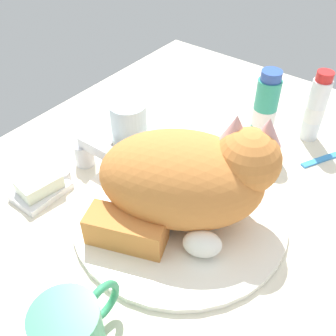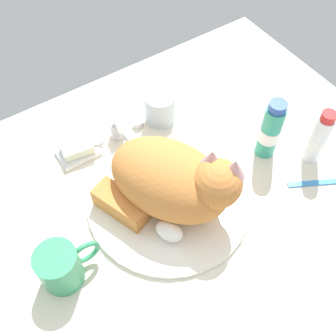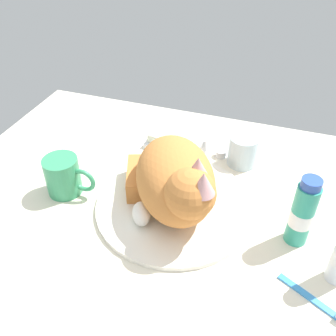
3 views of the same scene
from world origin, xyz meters
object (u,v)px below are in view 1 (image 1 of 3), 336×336
faucet (88,154)px  coffee_mug (72,333)px  rinse_cup (129,122)px  cat (190,178)px  mouthwash_bottle (316,108)px  toothbrush (335,154)px  soap_bar (39,184)px  toothpaste_bottle (265,111)px

faucet → coffee_mug: coffee_mug is taller
coffee_mug → rinse_cup: bearing=32.9°
cat → mouthwash_bottle: cat is taller
rinse_cup → mouthwash_bottle: 36.07cm
cat → coffee_mug: 25.93cm
faucet → cat: 22.52cm
faucet → toothbrush: size_ratio=1.12×
coffee_mug → mouthwash_bottle: 58.25cm
rinse_cup → soap_bar: bearing=176.5°
cat → soap_bar: (-10.77, 22.93, -6.18)cm
mouthwash_bottle → toothbrush: 9.38cm
toothbrush → cat: bearing=155.8°
coffee_mug → toothpaste_bottle: 50.66cm
cat → toothbrush: cat is taller
faucet → toothbrush: faucet is taller
rinse_cup → toothpaste_bottle: (14.51, -21.42, 3.36)cm
rinse_cup → toothbrush: bearing=-61.4°
coffee_mug → toothpaste_bottle: (50.55, 1.92, 2.76)cm
toothpaste_bottle → mouthwash_bottle: toothpaste_bottle is taller
faucet → coffee_mug: 34.36cm
cat → rinse_cup: cat is taller
cat → soap_bar: size_ratio=4.31×
soap_bar → toothbrush: (40.34, -36.22, -1.88)cm
soap_bar → faucet: bearing=-6.5°
soap_bar → mouthwash_bottle: bearing=-34.6°
cat → rinse_cup: 24.51cm
faucet → mouthwash_bottle: size_ratio=0.95×
soap_bar → cat: bearing=-64.8°
faucet → toothbrush: (30.07, -35.05, -2.26)cm
faucet → mouthwash_bottle: 43.80cm
coffee_mug → soap_bar: (14.78, 24.63, -2.04)cm
rinse_cup → faucet: bearing=179.4°
coffee_mug → rinse_cup: (36.04, 23.34, -0.59)cm
faucet → toothpaste_bottle: (25.51, -21.54, 4.42)cm
coffee_mug → toothbrush: (55.12, -11.58, -3.92)cm
mouthwash_bottle → soap_bar: bearing=145.4°
cat → soap_bar: bearing=115.2°
toothbrush → coffee_mug: bearing=168.1°
toothpaste_bottle → coffee_mug: bearing=-177.8°
coffee_mug → rinse_cup: 42.94cm
cat → rinse_cup: (10.50, 21.63, -4.73)cm
toothpaste_bottle → mouthwash_bottle: (7.43, -7.07, -0.49)cm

